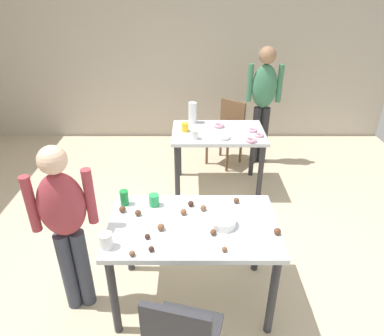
# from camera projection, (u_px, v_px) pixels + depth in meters

# --- Properties ---
(ground_plane) EXTENTS (6.40, 6.40, 0.00)m
(ground_plane) POSITION_uv_depth(u_px,v_px,m) (177.00, 277.00, 3.07)
(ground_plane) COLOR beige
(wall_back) EXTENTS (6.40, 0.10, 2.60)m
(wall_back) POSITION_uv_depth(u_px,v_px,m) (184.00, 55.00, 5.26)
(wall_back) COLOR #BCB2A3
(wall_back) RESTS_ON ground_plane
(dining_table_near) EXTENTS (1.23, 0.75, 0.75)m
(dining_table_near) POSITION_uv_depth(u_px,v_px,m) (193.00, 235.00, 2.58)
(dining_table_near) COLOR silver
(dining_table_near) RESTS_ON ground_plane
(dining_table_far) EXTENTS (1.07, 0.72, 0.75)m
(dining_table_far) POSITION_uv_depth(u_px,v_px,m) (218.00, 140.00, 4.11)
(dining_table_far) COLOR silver
(dining_table_far) RESTS_ON ground_plane
(chair_far_table) EXTENTS (0.56, 0.56, 0.87)m
(chair_far_table) POSITION_uv_depth(u_px,v_px,m) (228.00, 129.00, 4.79)
(chair_far_table) COLOR brown
(chair_far_table) RESTS_ON ground_plane
(person_girl_near) EXTENTS (0.45, 0.27, 1.40)m
(person_girl_near) POSITION_uv_depth(u_px,v_px,m) (65.00, 220.00, 2.44)
(person_girl_near) COLOR #383D4C
(person_girl_near) RESTS_ON ground_plane
(person_adult_far) EXTENTS (0.45, 0.23, 1.59)m
(person_adult_far) POSITION_uv_depth(u_px,v_px,m) (264.00, 96.00, 4.56)
(person_adult_far) COLOR #28282D
(person_adult_far) RESTS_ON ground_plane
(mixing_bowl) EXTENTS (0.20, 0.20, 0.06)m
(mixing_bowl) POSITION_uv_depth(u_px,v_px,m) (223.00, 222.00, 2.50)
(mixing_bowl) COLOR white
(mixing_bowl) RESTS_ON dining_table_near
(soda_can) EXTENTS (0.07, 0.07, 0.12)m
(soda_can) POSITION_uv_depth(u_px,v_px,m) (124.00, 198.00, 2.72)
(soda_can) COLOR #198438
(soda_can) RESTS_ON dining_table_near
(fork_near) EXTENTS (0.17, 0.02, 0.01)m
(fork_near) POSITION_uv_depth(u_px,v_px,m) (257.00, 223.00, 2.53)
(fork_near) COLOR silver
(fork_near) RESTS_ON dining_table_near
(cup_near_0) EXTENTS (0.08, 0.08, 0.09)m
(cup_near_0) POSITION_uv_depth(u_px,v_px,m) (154.00, 200.00, 2.71)
(cup_near_0) COLOR green
(cup_near_0) RESTS_ON dining_table_near
(cup_near_1) EXTENTS (0.09, 0.09, 0.11)m
(cup_near_1) POSITION_uv_depth(u_px,v_px,m) (106.00, 241.00, 2.28)
(cup_near_1) COLOR white
(cup_near_1) RESTS_ON dining_table_near
(cake_ball_0) EXTENTS (0.05, 0.05, 0.05)m
(cake_ball_0) POSITION_uv_depth(u_px,v_px,m) (277.00, 231.00, 2.41)
(cake_ball_0) COLOR brown
(cake_ball_0) RESTS_ON dining_table_near
(cake_ball_1) EXTENTS (0.04, 0.04, 0.04)m
(cake_ball_1) POSITION_uv_depth(u_px,v_px,m) (225.00, 249.00, 2.26)
(cake_ball_1) COLOR brown
(cake_ball_1) RESTS_ON dining_table_near
(cake_ball_2) EXTENTS (0.05, 0.05, 0.05)m
(cake_ball_2) POSITION_uv_depth(u_px,v_px,m) (191.00, 204.00, 2.71)
(cake_ball_2) COLOR #3D2319
(cake_ball_2) RESTS_ON dining_table_near
(cake_ball_3) EXTENTS (0.05, 0.05, 0.05)m
(cake_ball_3) POSITION_uv_depth(u_px,v_px,m) (236.00, 200.00, 2.75)
(cake_ball_3) COLOR brown
(cake_ball_3) RESTS_ON dining_table_near
(cake_ball_4) EXTENTS (0.05, 0.05, 0.05)m
(cake_ball_4) POSITION_uv_depth(u_px,v_px,m) (203.00, 208.00, 2.66)
(cake_ball_4) COLOR brown
(cake_ball_4) RESTS_ON dining_table_near
(cake_ball_5) EXTENTS (0.05, 0.05, 0.05)m
(cake_ball_5) POSITION_uv_depth(u_px,v_px,m) (138.00, 213.00, 2.61)
(cake_ball_5) COLOR brown
(cake_ball_5) RESTS_ON dining_table_near
(cake_ball_6) EXTENTS (0.05, 0.05, 0.05)m
(cake_ball_6) POSITION_uv_depth(u_px,v_px,m) (161.00, 227.00, 2.45)
(cake_ball_6) COLOR brown
(cake_ball_6) RESTS_ON dining_table_near
(cake_ball_7) EXTENTS (0.04, 0.04, 0.04)m
(cake_ball_7) POSITION_uv_depth(u_px,v_px,m) (151.00, 249.00, 2.26)
(cake_ball_7) COLOR #3D2319
(cake_ball_7) RESTS_ON dining_table_near
(cake_ball_8) EXTENTS (0.04, 0.04, 0.04)m
(cake_ball_8) POSITION_uv_depth(u_px,v_px,m) (213.00, 232.00, 2.41)
(cake_ball_8) COLOR brown
(cake_ball_8) RESTS_ON dining_table_near
(cake_ball_9) EXTENTS (0.05, 0.05, 0.05)m
(cake_ball_9) POSITION_uv_depth(u_px,v_px,m) (184.00, 212.00, 2.62)
(cake_ball_9) COLOR brown
(cake_ball_9) RESTS_ON dining_table_near
(cake_ball_10) EXTENTS (0.05, 0.05, 0.05)m
(cake_ball_10) POSITION_uv_depth(u_px,v_px,m) (123.00, 209.00, 2.64)
(cake_ball_10) COLOR brown
(cake_ball_10) RESTS_ON dining_table_near
(cake_ball_11) EXTENTS (0.04, 0.04, 0.04)m
(cake_ball_11) POSITION_uv_depth(u_px,v_px,m) (132.00, 253.00, 2.23)
(cake_ball_11) COLOR brown
(cake_ball_11) RESTS_ON dining_table_near
(cake_ball_12) EXTENTS (0.04, 0.04, 0.04)m
(cake_ball_12) POSITION_uv_depth(u_px,v_px,m) (147.00, 236.00, 2.37)
(cake_ball_12) COLOR #3D2319
(cake_ball_12) RESTS_ON dining_table_near
(pitcher_far) EXTENTS (0.10, 0.10, 0.25)m
(pitcher_far) POSITION_uv_depth(u_px,v_px,m) (193.00, 113.00, 4.24)
(pitcher_far) COLOR white
(pitcher_far) RESTS_ON dining_table_far
(cup_far_0) EXTENTS (0.08, 0.08, 0.10)m
(cup_far_0) POSITION_uv_depth(u_px,v_px,m) (185.00, 127.00, 4.03)
(cup_far_0) COLOR yellow
(cup_far_0) RESTS_ON dining_table_far
(cup_far_1) EXTENTS (0.09, 0.09, 0.10)m
(cup_far_1) POSITION_uv_depth(u_px,v_px,m) (195.00, 135.00, 3.84)
(cup_far_1) COLOR white
(cup_far_1) RESTS_ON dining_table_far
(donut_far_0) EXTENTS (0.13, 0.13, 0.04)m
(donut_far_0) POSITION_uv_depth(u_px,v_px,m) (219.00, 125.00, 4.16)
(donut_far_0) COLOR pink
(donut_far_0) RESTS_ON dining_table_far
(donut_far_1) EXTENTS (0.11, 0.11, 0.03)m
(donut_far_1) POSITION_uv_depth(u_px,v_px,m) (253.00, 130.00, 4.04)
(donut_far_1) COLOR pink
(donut_far_1) RESTS_ON dining_table_far
(donut_far_2) EXTENTS (0.10, 0.10, 0.03)m
(donut_far_2) POSITION_uv_depth(u_px,v_px,m) (259.00, 135.00, 3.91)
(donut_far_2) COLOR pink
(donut_far_2) RESTS_ON dining_table_far
(donut_far_3) EXTENTS (0.13, 0.13, 0.04)m
(donut_far_3) POSITION_uv_depth(u_px,v_px,m) (251.00, 140.00, 3.79)
(donut_far_3) COLOR pink
(donut_far_3) RESTS_ON dining_table_far
(donut_far_4) EXTENTS (0.14, 0.14, 0.04)m
(donut_far_4) POSITION_uv_depth(u_px,v_px,m) (224.00, 137.00, 3.86)
(donut_far_4) COLOR white
(donut_far_4) RESTS_ON dining_table_far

